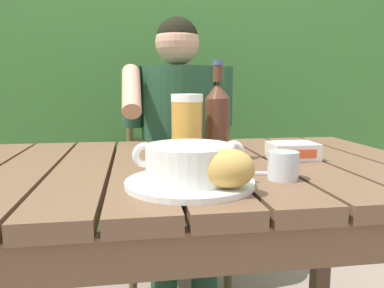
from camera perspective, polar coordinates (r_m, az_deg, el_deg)
name	(u,v)px	position (r m, az deg, el deg)	size (l,w,h in m)	color
dining_table	(192,198)	(1.03, -0.03, -8.13)	(1.25, 0.82, 0.74)	brown
hedge_backdrop	(153,37)	(2.67, -5.85, 15.81)	(3.06, 0.89, 2.62)	#3D7733
chair_near_diner	(174,177)	(1.89, -2.68, -5.03)	(0.46, 0.44, 1.01)	brown
person_eating	(178,135)	(1.65, -2.08, 1.29)	(0.48, 0.47, 1.23)	#244D31
serving_plate	(190,183)	(0.77, -0.34, -5.86)	(0.26, 0.26, 0.01)	white
soup_bowl	(190,162)	(0.76, -0.35, -2.68)	(0.23, 0.18, 0.08)	white
bread_roll	(228,168)	(0.71, 5.39, -3.67)	(0.12, 0.11, 0.08)	tan
beer_glass	(187,129)	(0.97, -0.76, 2.22)	(0.08, 0.08, 0.18)	gold
beer_bottle	(217,119)	(1.02, 3.86, 3.71)	(0.07, 0.07, 0.27)	#4F2C1C
water_glass_small	(283,165)	(0.84, 13.58, -3.15)	(0.07, 0.07, 0.06)	silver
butter_tub	(293,151)	(1.08, 15.01, -1.03)	(0.13, 0.10, 0.05)	white
table_knife	(236,173)	(0.87, 6.60, -4.32)	(0.16, 0.05, 0.01)	silver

